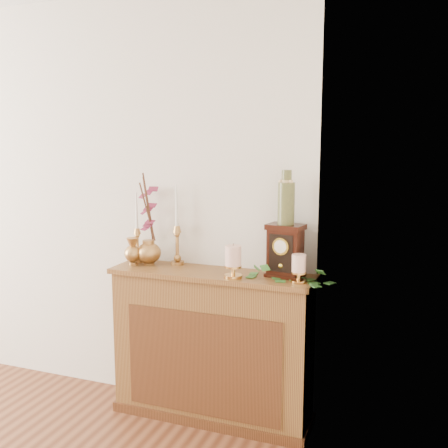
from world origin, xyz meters
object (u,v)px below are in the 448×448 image
at_px(ginger_jar, 149,223).
at_px(mantel_clock, 285,251).
at_px(candlestick_center, 177,239).
at_px(bud_vase, 133,252).
at_px(ceramic_vase, 286,200).
at_px(candlestick_left, 137,239).

xyz_separation_m(ginger_jar, mantel_clock, (0.89, -0.04, -0.11)).
xyz_separation_m(candlestick_center, bud_vase, (-0.26, -0.11, -0.08)).
xyz_separation_m(mantel_clock, ceramic_vase, (0.00, 0.00, 0.29)).
distance_m(candlestick_left, candlestick_center, 0.27).
bearing_deg(bud_vase, ginger_jar, 52.46).
distance_m(candlestick_left, mantel_clock, 0.98).
height_order(bud_vase, mantel_clock, mantel_clock).
bearing_deg(mantel_clock, candlestick_left, -172.55).
height_order(candlestick_left, ginger_jar, ginger_jar).
bearing_deg(ginger_jar, bud_vase, -127.54).
bearing_deg(mantel_clock, ginger_jar, -172.94).
distance_m(candlestick_left, bud_vase, 0.11).
height_order(candlestick_center, ceramic_vase, ceramic_vase).
bearing_deg(bud_vase, candlestick_left, 100.71).
distance_m(candlestick_center, ceramic_vase, 0.76).
bearing_deg(candlestick_center, ginger_jar, -174.58).
bearing_deg(candlestick_left, ceramic_vase, -1.79).
height_order(candlestick_center, mantel_clock, candlestick_center).
bearing_deg(candlestick_center, bud_vase, -156.87).
bearing_deg(ceramic_vase, candlestick_center, 175.84).
height_order(bud_vase, ginger_jar, ginger_jar).
height_order(candlestick_left, candlestick_center, candlestick_center).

